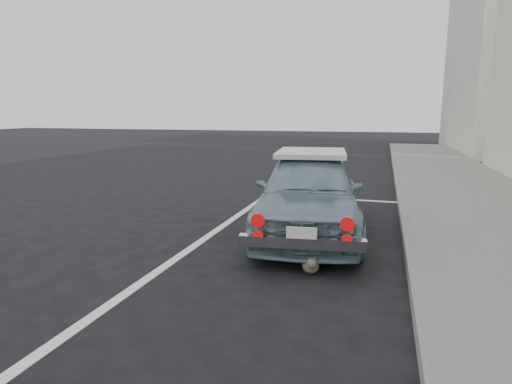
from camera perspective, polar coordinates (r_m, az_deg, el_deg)
ground at (r=3.30m, az=-14.16°, el=-22.32°), size 80.00×80.00×0.00m
building_far at (r=22.99m, az=29.81°, el=14.72°), size 3.50×10.00×8.00m
pline_front at (r=9.08m, az=10.08°, el=-0.89°), size 3.00×0.12×0.01m
pline_side at (r=6.12m, az=-7.10°, el=-6.36°), size 0.12×7.00×0.01m
retro_coupe at (r=6.37m, az=7.16°, el=0.04°), size 1.88×3.78×1.23m
cat at (r=4.89m, az=7.31°, el=-9.49°), size 0.26×0.43×0.23m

